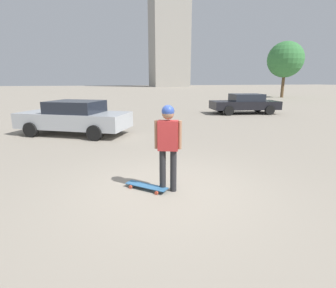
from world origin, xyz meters
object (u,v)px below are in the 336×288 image
object	(u,v)px
person	(168,139)
car_parked_far	(245,103)
skateboard	(147,186)
car_parked_near	(75,117)

from	to	relation	value
person	car_parked_far	world-z (taller)	person
person	car_parked_far	bearing A→B (deg)	73.66
skateboard	car_parked_near	size ratio (longest dim) A/B	0.17
skateboard	car_parked_near	xyz separation A→B (m)	(-6.56, -1.92, 0.67)
person	car_parked_near	world-z (taller)	person
person	car_parked_far	xyz separation A→B (m)	(-11.32, 8.48, -0.40)
car_parked_near	car_parked_far	world-z (taller)	car_parked_near
person	skateboard	bearing A→B (deg)	177.72
person	skateboard	distance (m)	1.14
car_parked_near	car_parked_far	xyz separation A→B (m)	(-4.58, 10.83, -0.03)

